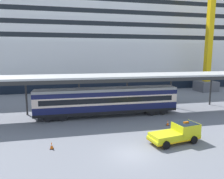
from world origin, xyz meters
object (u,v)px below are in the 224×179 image
(service_truck, at_px, (178,132))
(dockside_crane, at_px, (213,22))
(train_carriage, at_px, (107,101))
(traffic_cone_near, at_px, (52,145))
(traffic_cone_mid, at_px, (168,123))
(cruise_ship, at_px, (64,43))

(service_truck, xyz_separation_m, dockside_crane, (23.27, 26.99, 15.45))
(train_carriage, relative_size, traffic_cone_near, 28.66)
(traffic_cone_near, bearing_deg, traffic_cone_mid, 15.87)
(cruise_ship, height_order, traffic_cone_mid, cruise_ship)
(train_carriage, height_order, traffic_cone_near, train_carriage)
(cruise_ship, height_order, train_carriage, cruise_ship)
(cruise_ship, bearing_deg, service_truck, -76.34)
(cruise_ship, xyz_separation_m, train_carriage, (6.13, -36.37, -9.91))
(traffic_cone_mid, height_order, dockside_crane, dockside_crane)
(traffic_cone_mid, bearing_deg, traffic_cone_near, -164.13)
(cruise_ship, bearing_deg, traffic_cone_mid, -73.11)
(train_carriage, distance_m, service_truck, 11.92)
(train_carriage, bearing_deg, cruise_ship, 99.57)
(dockside_crane, bearing_deg, traffic_cone_near, -143.97)
(cruise_ship, height_order, traffic_cone_near, cruise_ship)
(traffic_cone_near, relative_size, traffic_cone_mid, 0.98)
(train_carriage, height_order, traffic_cone_mid, train_carriage)
(cruise_ship, distance_m, dockside_crane, 40.25)
(dockside_crane, bearing_deg, train_carriage, -150.14)
(service_truck, height_order, dockside_crane, dockside_crane)
(train_carriage, xyz_separation_m, traffic_cone_mid, (6.64, -5.69, -1.95))
(cruise_ship, xyz_separation_m, service_truck, (11.42, -46.97, -11.22))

